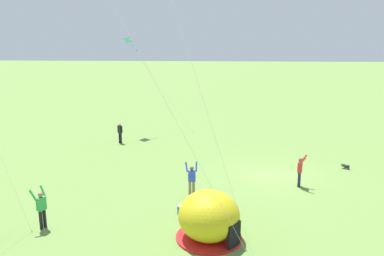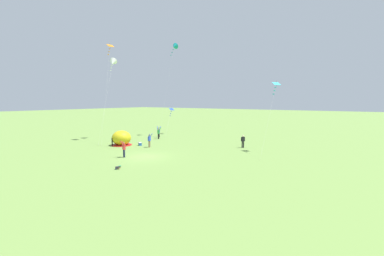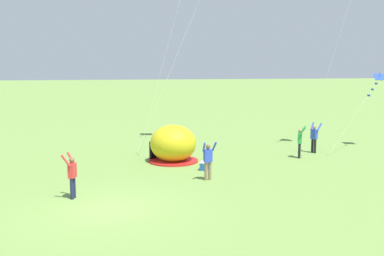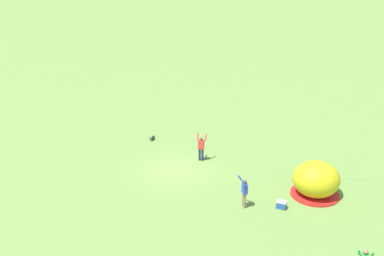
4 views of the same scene
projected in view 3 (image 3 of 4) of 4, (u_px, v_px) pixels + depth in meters
ground_plane at (110, 210)px, 17.01m from camera, size 300.00×300.00×0.00m
popup_tent at (173, 144)px, 25.31m from camera, size 2.81×2.81×2.10m
cooler_box at (204, 166)px, 23.40m from camera, size 0.64×0.57×0.44m
person_flying_kite at (300, 141)px, 26.29m from camera, size 0.72×0.63×1.89m
person_far_back at (72, 175)px, 18.29m from camera, size 0.70×0.59×1.89m
person_strolling at (314, 137)px, 27.83m from camera, size 0.72×0.65×1.89m
person_arms_raised at (208, 159)px, 21.24m from camera, size 0.54×0.68×1.89m
kite_blue at (378, 81)px, 29.21m from camera, size 2.61×5.07×4.98m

